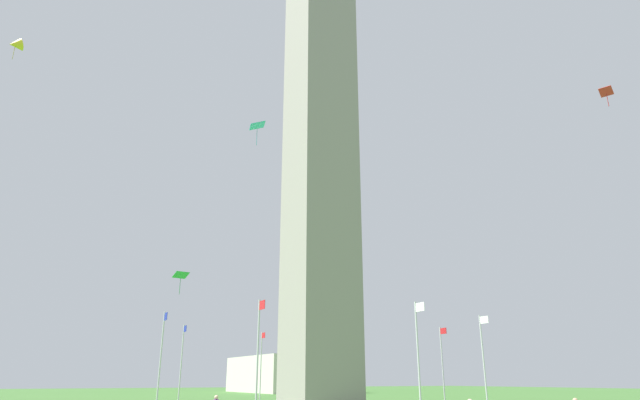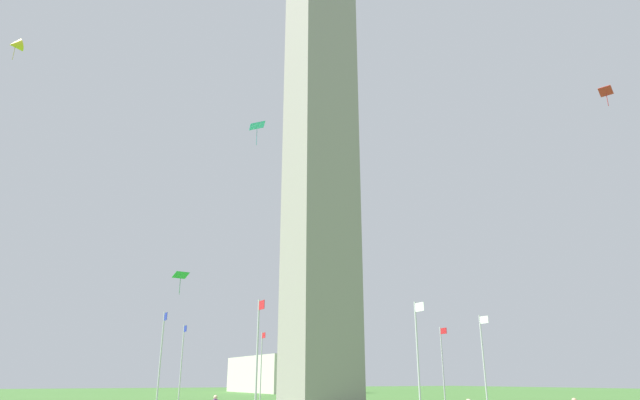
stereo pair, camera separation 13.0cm
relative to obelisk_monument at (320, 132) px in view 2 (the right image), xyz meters
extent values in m
cube|color=gray|center=(0.00, 0.00, -3.43)|extent=(6.29, 6.29, 50.34)
cylinder|color=silver|center=(15.18, 0.00, -24.59)|extent=(0.14, 0.14, 8.03)
cube|color=white|center=(15.73, 0.00, -21.03)|extent=(1.00, 0.03, 0.64)
cylinder|color=silver|center=(10.73, 10.73, -24.59)|extent=(0.14, 0.14, 8.03)
cube|color=white|center=(11.28, 10.73, -21.03)|extent=(1.00, 0.03, 0.64)
cylinder|color=silver|center=(0.00, 15.18, -24.59)|extent=(0.14, 0.14, 8.03)
cube|color=red|center=(0.55, 15.18, -21.03)|extent=(1.00, 0.03, 0.64)
cylinder|color=silver|center=(-10.73, 10.73, -24.59)|extent=(0.14, 0.14, 8.03)
cube|color=red|center=(-10.18, 10.73, -21.03)|extent=(1.00, 0.03, 0.64)
cylinder|color=silver|center=(-15.18, 0.00, -24.59)|extent=(0.14, 0.14, 8.03)
cube|color=red|center=(-14.63, 0.00, -21.03)|extent=(1.00, 0.03, 0.64)
cylinder|color=silver|center=(-10.73, -10.73, -24.59)|extent=(0.14, 0.14, 8.03)
cube|color=#1E2D99|center=(-10.18, -10.73, -21.03)|extent=(1.00, 0.03, 0.64)
cylinder|color=silver|center=(0.00, -15.18, -24.59)|extent=(0.14, 0.14, 8.03)
cube|color=#1E2D99|center=(0.55, -15.18, -21.03)|extent=(1.00, 0.03, 0.64)
cylinder|color=silver|center=(10.73, -10.73, -24.59)|extent=(0.14, 0.14, 8.03)
cube|color=red|center=(11.28, -10.73, -21.03)|extent=(1.00, 0.03, 0.64)
sphere|color=tan|center=(28.93, -1.40, -27.08)|extent=(0.24, 0.24, 0.24)
sphere|color=beige|center=(15.59, -15.12, -27.09)|extent=(0.24, 0.24, 0.24)
cube|color=#33C6D1|center=(3.30, -8.68, -2.69)|extent=(1.80, 1.75, 0.49)
cylinder|color=teal|center=(3.30, -8.68, -3.88)|extent=(0.04, 0.04, 1.78)
cube|color=green|center=(-0.39, -13.98, -17.21)|extent=(1.32, 1.37, 0.42)
cylinder|color=#208035|center=(-0.39, -13.98, -18.20)|extent=(0.04, 0.04, 1.49)
cone|color=yellow|center=(-3.57, -30.45, 3.63)|extent=(1.40, 1.60, 1.46)
cylinder|color=#A4921C|center=(-3.57, -30.45, 2.71)|extent=(0.04, 0.04, 1.38)
cube|color=red|center=(27.83, 7.88, -6.99)|extent=(1.05, 1.02, 0.38)
cylinder|color=maroon|center=(27.83, 7.88, -7.65)|extent=(0.04, 0.04, 0.99)
cube|color=beige|center=(-57.39, 22.28, -25.13)|extent=(25.87, 15.92, 6.94)
camera|label=1|loc=(47.39, -25.27, -26.10)|focal=29.89mm
camera|label=2|loc=(47.45, -25.15, -26.10)|focal=29.89mm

